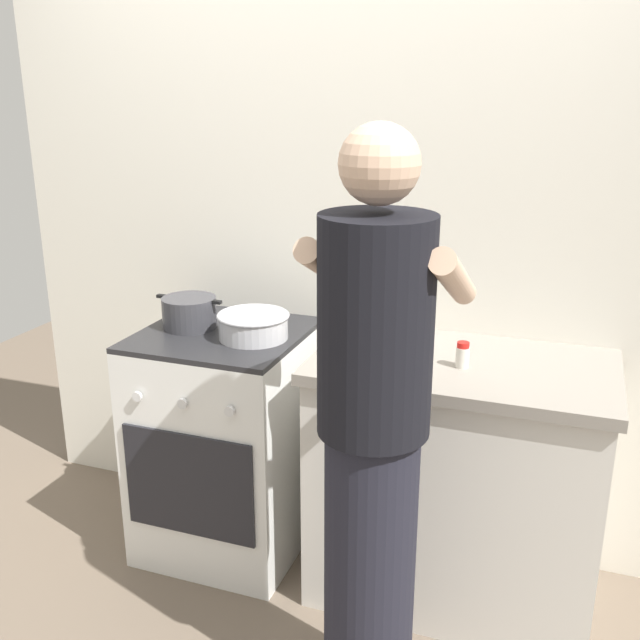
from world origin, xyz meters
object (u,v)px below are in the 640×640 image
utensil_crock (413,313)px  stove_range (227,440)px  person (373,443)px  spice_bottle (463,355)px  mixing_bowl (253,325)px  pot (189,312)px

utensil_crock → stove_range: bearing=-163.1°
stove_range → person: person is taller
stove_range → person: bearing=-37.8°
stove_range → utensil_crock: utensil_crock is taller
utensil_crock → spice_bottle: bearing=-48.6°
utensil_crock → spice_bottle: utensil_crock is taller
mixing_bowl → spice_bottle: (0.76, -0.03, -0.01)m
mixing_bowl → spice_bottle: mixing_bowl is taller
mixing_bowl → person: (0.61, -0.56, -0.09)m
spice_bottle → mixing_bowl: bearing=177.7°
mixing_bowl → person: size_ratio=0.16×
utensil_crock → mixing_bowl: bearing=-157.1°
pot → spice_bottle: (1.04, -0.06, -0.02)m
stove_range → person: size_ratio=0.53×
spice_bottle → person: person is taller
mixing_bowl → pot: bearing=173.7°
stove_range → person: 1.04m
pot → utensil_crock: (0.82, 0.20, 0.03)m
pot → person: bearing=-33.7°
pot → utensil_crock: size_ratio=0.86×
mixing_bowl → person: 0.84m
stove_range → mixing_bowl: size_ratio=3.40×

